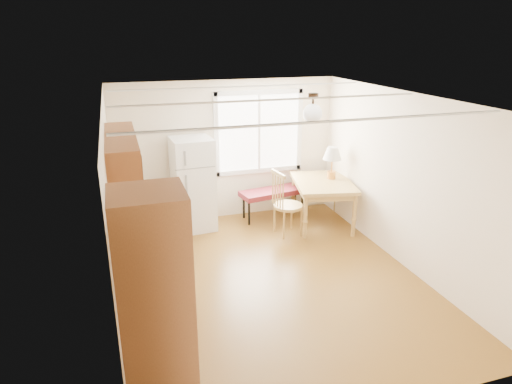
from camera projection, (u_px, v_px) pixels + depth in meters
name	position (u px, v px, depth m)	size (l,w,h in m)	color
room_shell	(273.00, 195.00, 5.94)	(4.60, 5.60, 2.62)	#5B3912
kitchen_run	(145.00, 264.00, 5.02)	(0.65, 3.40, 2.20)	brown
window_unit	(259.00, 132.00, 8.24)	(1.64, 0.05, 1.51)	white
pendant_light	(313.00, 112.00, 6.18)	(0.26, 0.26, 0.40)	black
refrigerator	(193.00, 184.00, 7.80)	(0.70, 0.71, 1.60)	white
bench	(273.00, 193.00, 8.30)	(1.27, 0.65, 0.56)	maroon
dining_table	(323.00, 187.00, 7.99)	(1.21, 1.46, 0.81)	#A88340
chair	(283.00, 199.00, 7.57)	(0.51, 0.50, 1.12)	#A88340
table_lamp	(332.00, 156.00, 7.97)	(0.33, 0.33, 0.57)	#CA8A40
coffee_maker	(145.00, 260.00, 4.76)	(0.19, 0.23, 0.32)	black
kettle	(141.00, 249.00, 5.07)	(0.11, 0.11, 0.21)	#BB2C0E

